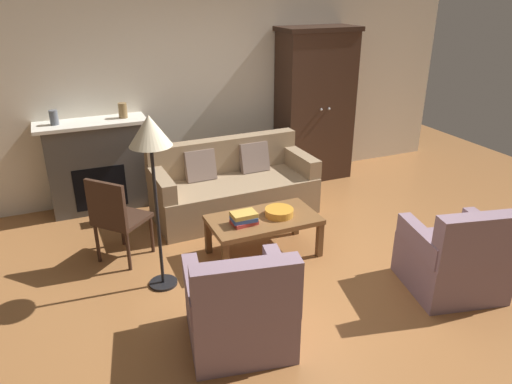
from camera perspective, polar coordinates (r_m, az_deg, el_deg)
The scene contains 14 objects.
ground_plane at distance 4.74m, azimuth 5.00°, elevation -9.64°, with size 9.60×9.60×0.00m, color #9E6638.
back_wall at distance 6.44m, azimuth -5.54°, elevation 12.76°, with size 7.20×0.10×2.80m, color silver.
fireplace at distance 6.12m, azimuth -18.38°, elevation 3.01°, with size 1.26×0.48×1.12m.
armoire at distance 6.78m, azimuth 6.97°, elevation 10.15°, with size 1.06×0.57×2.08m.
couch at distance 5.82m, azimuth -2.79°, elevation 0.51°, with size 1.94×0.89×0.86m.
coffee_table at distance 4.87m, azimuth 0.90°, elevation -3.62°, with size 1.10×0.60×0.42m.
fruit_bowl at distance 4.88m, azimuth 2.76°, elevation -2.40°, with size 0.29×0.29×0.07m, color orange.
book_stack at distance 4.70m, azimuth -1.44°, elevation -3.13°, with size 0.25×0.19×0.12m.
mantel_vase_slate at distance 5.91m, azimuth -22.81°, elevation 8.13°, with size 0.09×0.09×0.16m, color #565B66.
mantel_vase_bronze at distance 5.96m, azimuth -15.50°, elevation 9.29°, with size 0.10×0.10×0.18m, color olive.
armchair_near_left at distance 3.75m, azimuth -1.92°, elevation -13.76°, with size 0.90×0.90×0.88m.
armchair_near_right at distance 4.69m, azimuth 22.50°, elevation -7.41°, with size 0.92×0.92×0.88m.
side_chair_wooden at distance 4.88m, azimuth -16.26°, elevation -2.64°, with size 0.62×0.62×0.90m.
floor_lamp at distance 4.06m, azimuth -12.37°, elevation 5.88°, with size 0.36×0.36×1.62m.
Camera 1 is at (-1.95, -3.47, 2.58)m, focal length 33.79 mm.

